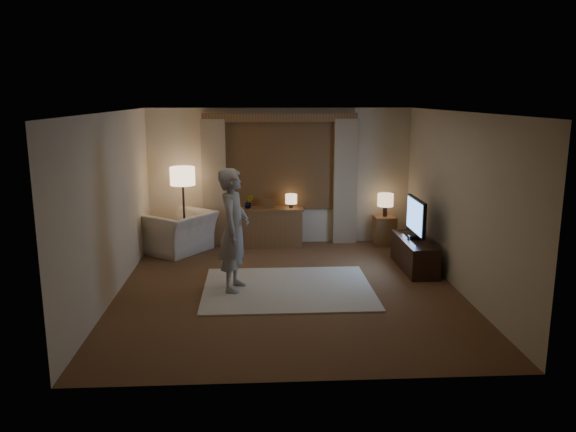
{
  "coord_description": "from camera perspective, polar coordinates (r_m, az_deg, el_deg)",
  "views": [
    {
      "loc": [
        -0.46,
        -7.91,
        2.82
      ],
      "look_at": [
        0.03,
        0.6,
        0.99
      ],
      "focal_mm": 35.0,
      "sensor_mm": 36.0,
      "label": 1
    }
  ],
  "objects": [
    {
      "name": "table_lamp_sideboard",
      "position": [
        10.61,
        0.32,
        1.69
      ],
      "size": [
        0.22,
        0.22,
        0.3
      ],
      "color": "black",
      "rests_on": "sideboard"
    },
    {
      "name": "room",
      "position": [
        8.56,
        -0.16,
        2.12
      ],
      "size": [
        5.04,
        5.54,
        2.64
      ],
      "color": "brown",
      "rests_on": "ground"
    },
    {
      "name": "floor_lamp",
      "position": [
        10.41,
        -10.65,
        3.55
      ],
      "size": [
        0.45,
        0.45,
        1.55
      ],
      "color": "black",
      "rests_on": "floor"
    },
    {
      "name": "person",
      "position": [
        8.17,
        -5.51,
        -1.4
      ],
      "size": [
        0.56,
        0.73,
        1.8
      ],
      "primitive_type": "imported",
      "rotation": [
        0.0,
        0.0,
        1.35
      ],
      "color": "#A09C94",
      "rests_on": "rug"
    },
    {
      "name": "rug",
      "position": [
        8.43,
        -0.01,
        -7.36
      ],
      "size": [
        2.5,
        2.0,
        0.02
      ],
      "primitive_type": "cube",
      "color": "beige",
      "rests_on": "floor"
    },
    {
      "name": "table_lamp_side",
      "position": [
        10.82,
        9.87,
        1.56
      ],
      "size": [
        0.3,
        0.3,
        0.44
      ],
      "color": "black",
      "rests_on": "side_table"
    },
    {
      "name": "tv_stand",
      "position": [
        9.56,
        12.71,
        -3.78
      ],
      "size": [
        0.45,
        1.4,
        0.5
      ],
      "primitive_type": "cube",
      "color": "black",
      "rests_on": "floor"
    },
    {
      "name": "plant",
      "position": [
        10.6,
        -4.0,
        1.38
      ],
      "size": [
        0.17,
        0.13,
        0.3
      ],
      "primitive_type": "imported",
      "color": "#999999",
      "rests_on": "sideboard"
    },
    {
      "name": "sideboard",
      "position": [
        10.7,
        -1.82,
        -1.22
      ],
      "size": [
        1.2,
        0.4,
        0.7
      ],
      "primitive_type": "cube",
      "color": "brown",
      "rests_on": "floor"
    },
    {
      "name": "armchair",
      "position": [
        10.46,
        -10.96,
        -1.64
      ],
      "size": [
        1.47,
        1.51,
        0.74
      ],
      "primitive_type": "imported",
      "rotation": [
        0.0,
        0.0,
        -2.2
      ],
      "color": "beige",
      "rests_on": "floor"
    },
    {
      "name": "side_table",
      "position": [
        10.95,
        9.76,
        -1.47
      ],
      "size": [
        0.4,
        0.4,
        0.56
      ],
      "primitive_type": "cube",
      "color": "brown",
      "rests_on": "floor"
    },
    {
      "name": "picture_frame",
      "position": [
        10.61,
        -1.84,
        1.14
      ],
      "size": [
        0.16,
        0.02,
        0.2
      ],
      "primitive_type": "cube",
      "color": "brown",
      "rests_on": "sideboard"
    },
    {
      "name": "tv",
      "position": [
        9.41,
        12.88,
        -0.1
      ],
      "size": [
        0.23,
        0.95,
        0.69
      ],
      "color": "black",
      "rests_on": "tv_stand"
    }
  ]
}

